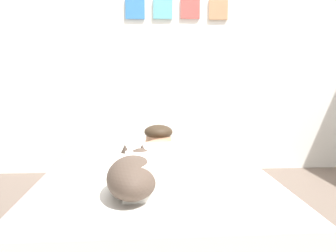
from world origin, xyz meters
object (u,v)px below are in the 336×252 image
(bed, at_px, (156,194))
(pillow, at_px, (155,146))
(cell_phone, at_px, (181,175))
(coffee_cup, at_px, (162,150))
(dog, at_px, (133,175))
(person_lying, at_px, (161,160))

(bed, bearing_deg, pillow, 88.30)
(cell_phone, bearing_deg, coffee_cup, 97.85)
(bed, xyz_separation_m, cell_phone, (0.15, -0.12, 0.16))
(dog, height_order, coffee_cup, dog)
(person_lying, relative_size, coffee_cup, 7.36)
(coffee_cup, bearing_deg, person_lying, -93.90)
(pillow, height_order, dog, dog)
(person_lying, relative_size, dog, 1.60)
(person_lying, distance_m, dog, 0.35)
(cell_phone, bearing_deg, bed, 140.68)
(pillow, bearing_deg, person_lying, -89.21)
(dog, xyz_separation_m, coffee_cup, (0.20, 0.93, -0.07))
(coffee_cup, bearing_deg, cell_phone, -82.15)
(dog, bearing_deg, coffee_cup, 77.71)
(pillow, relative_size, coffee_cup, 4.16)
(pillow, distance_m, dog, 1.02)
(dog, distance_m, coffee_cup, 0.95)
(pillow, xyz_separation_m, cell_phone, (0.14, -0.68, -0.05))
(bed, relative_size, person_lying, 2.16)
(bed, bearing_deg, coffee_cup, 81.86)
(bed, height_order, coffee_cup, coffee_cup)
(person_lying, height_order, dog, person_lying)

